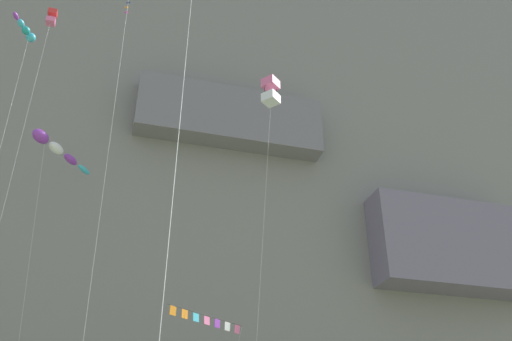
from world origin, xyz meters
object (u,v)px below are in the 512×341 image
object	(u,v)px
kite_box_mid_right	(51,20)
kite_windsock_front_field	(55,148)
kite_windsock_low_left	(26,33)
kite_banner_low_center	(207,326)
kite_diamond_high_right	(128,2)
kite_box_far_right	(271,92)

from	to	relation	value
kite_box_mid_right	kite_windsock_front_field	size ratio (longest dim) A/B	1.35
kite_windsock_low_left	kite_windsock_front_field	xyz separation A→B (m)	(2.19, 6.81, -3.92)
kite_box_mid_right	kite_banner_low_center	distance (m)	24.03
kite_banner_low_center	kite_diamond_high_right	bearing A→B (deg)	-129.95
kite_windsock_low_left	kite_banner_low_center	bearing A→B (deg)	10.93
kite_box_far_right	kite_box_mid_right	distance (m)	16.60
kite_box_far_right	kite_banner_low_center	xyz separation A→B (m)	(-4.37, -1.22, -18.45)
kite_diamond_high_right	kite_banner_low_center	bearing A→B (deg)	50.05
kite_windsock_low_left	kite_box_mid_right	size ratio (longest dim) A/B	0.86
kite_box_far_right	kite_box_mid_right	size ratio (longest dim) A/B	0.94
kite_windsock_front_field	kite_box_mid_right	bearing A→B (deg)	-111.62
kite_windsock_low_left	kite_banner_low_center	xyz separation A→B (m)	(12.71, 2.46, -16.68)
kite_box_far_right	kite_box_mid_right	world-z (taller)	kite_box_mid_right
kite_banner_low_center	kite_windsock_front_field	bearing A→B (deg)	157.51
kite_box_far_right	kite_diamond_high_right	distance (m)	14.76
kite_windsock_low_left	kite_windsock_front_field	distance (m)	8.16
kite_box_far_right	kite_diamond_high_right	xyz separation A→B (m)	(-11.09, -9.25, -3.05)
kite_windsock_low_left	kite_box_far_right	bearing A→B (deg)	12.15
kite_box_mid_right	kite_banner_low_center	xyz separation A→B (m)	(12.05, -0.49, -20.78)
kite_box_far_right	kite_banner_low_center	world-z (taller)	kite_box_far_right
kite_box_far_right	kite_windsock_low_left	xyz separation A→B (m)	(-17.08, -3.68, -1.77)
kite_windsock_low_left	kite_banner_low_center	distance (m)	21.11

